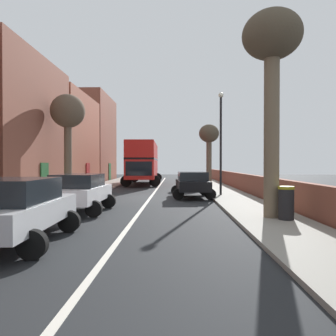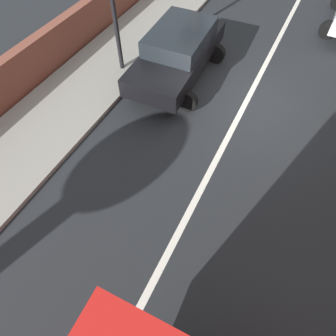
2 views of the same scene
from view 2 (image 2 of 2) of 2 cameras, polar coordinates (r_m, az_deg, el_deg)
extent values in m
plane|color=black|center=(9.68, 15.54, 13.11)|extent=(84.00, 84.00, 0.00)
cube|color=silver|center=(9.67, 15.55, 13.12)|extent=(0.16, 54.00, 0.01)
cube|color=gray|center=(11.24, -10.11, 21.09)|extent=(2.60, 60.00, 0.12)
cube|color=brown|center=(11.83, -17.46, 24.82)|extent=(0.36, 54.00, 1.32)
cube|color=black|center=(9.77, 1.80, 21.27)|extent=(1.96, 4.36, 0.57)
cube|color=black|center=(9.66, 2.44, 24.57)|extent=(1.73, 2.43, 0.50)
cylinder|color=black|center=(8.79, 3.77, 13.12)|extent=(0.65, 0.25, 0.64)
cylinder|color=black|center=(9.41, -6.89, 16.07)|extent=(0.65, 0.25, 0.64)
cylinder|color=black|center=(10.84, 9.46, 21.47)|extent=(0.65, 0.25, 0.64)
cylinder|color=black|center=(11.34, 0.05, 23.78)|extent=(0.65, 0.25, 0.64)
cylinder|color=black|center=(13.48, 29.15, 22.85)|extent=(0.64, 0.23, 0.64)
camera|label=1|loc=(27.09, 29.17, 41.36)|focal=34.19mm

